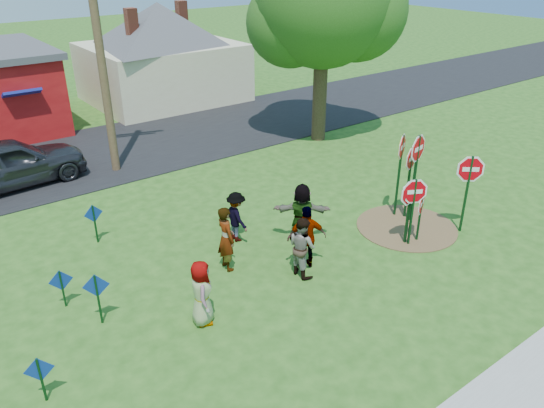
{
  "coord_description": "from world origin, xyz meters",
  "views": [
    {
      "loc": [
        -8.04,
        -10.38,
        8.24
      ],
      "look_at": [
        0.1,
        0.4,
        1.6
      ],
      "focal_mm": 35.0,
      "sensor_mm": 36.0,
      "label": 1
    }
  ],
  "objects_px": {
    "stop_sign_b": "(401,155)",
    "leafy_tree": "(326,5)",
    "stop_sign_d": "(411,165)",
    "person_b": "(226,238)",
    "stop_sign_a": "(414,198)",
    "stop_sign_c": "(417,159)",
    "utility_pole": "(97,31)",
    "suv": "(10,163)",
    "person_a": "(202,293)"
  },
  "relations": [
    {
      "from": "stop_sign_c",
      "to": "suv",
      "type": "relative_size",
      "value": 0.58
    },
    {
      "from": "stop_sign_b",
      "to": "suv",
      "type": "xyz_separation_m",
      "value": [
        -9.63,
        10.25,
        -1.23
      ]
    },
    {
      "from": "stop_sign_b",
      "to": "person_b",
      "type": "bearing_deg",
      "value": 147.28
    },
    {
      "from": "stop_sign_c",
      "to": "utility_pole",
      "type": "relative_size",
      "value": 0.3
    },
    {
      "from": "suv",
      "to": "leafy_tree",
      "type": "bearing_deg",
      "value": -106.58
    },
    {
      "from": "stop_sign_a",
      "to": "stop_sign_c",
      "type": "distance_m",
      "value": 1.72
    },
    {
      "from": "stop_sign_b",
      "to": "leafy_tree",
      "type": "bearing_deg",
      "value": 39.46
    },
    {
      "from": "stop_sign_a",
      "to": "suv",
      "type": "height_order",
      "value": "stop_sign_a"
    },
    {
      "from": "stop_sign_a",
      "to": "suv",
      "type": "xyz_separation_m",
      "value": [
        -8.47,
        11.81,
        -0.63
      ]
    },
    {
      "from": "stop_sign_b",
      "to": "stop_sign_a",
      "type": "bearing_deg",
      "value": -153.36
    },
    {
      "from": "leafy_tree",
      "to": "person_a",
      "type": "bearing_deg",
      "value": -143.34
    },
    {
      "from": "stop_sign_d",
      "to": "suv",
      "type": "relative_size",
      "value": 0.49
    },
    {
      "from": "stop_sign_c",
      "to": "leafy_tree",
      "type": "distance_m",
      "value": 9.37
    },
    {
      "from": "stop_sign_d",
      "to": "stop_sign_c",
      "type": "bearing_deg",
      "value": -121.19
    },
    {
      "from": "leafy_tree",
      "to": "stop_sign_b",
      "type": "bearing_deg",
      "value": -113.89
    },
    {
      "from": "suv",
      "to": "stop_sign_d",
      "type": "bearing_deg",
      "value": -141.34
    },
    {
      "from": "person_a",
      "to": "stop_sign_c",
      "type": "bearing_deg",
      "value": -62.44
    },
    {
      "from": "stop_sign_b",
      "to": "stop_sign_d",
      "type": "xyz_separation_m",
      "value": [
        0.17,
        -0.29,
        -0.29
      ]
    },
    {
      "from": "stop_sign_a",
      "to": "utility_pole",
      "type": "xyz_separation_m",
      "value": [
        -4.78,
        11.04,
        3.84
      ]
    },
    {
      "from": "stop_sign_c",
      "to": "stop_sign_d",
      "type": "distance_m",
      "value": 0.41
    },
    {
      "from": "stop_sign_a",
      "to": "utility_pole",
      "type": "height_order",
      "value": "utility_pole"
    },
    {
      "from": "stop_sign_b",
      "to": "utility_pole",
      "type": "height_order",
      "value": "utility_pole"
    },
    {
      "from": "stop_sign_b",
      "to": "person_a",
      "type": "distance_m",
      "value": 8.2
    },
    {
      "from": "person_a",
      "to": "utility_pole",
      "type": "bearing_deg",
      "value": 13.17
    },
    {
      "from": "stop_sign_a",
      "to": "person_b",
      "type": "bearing_deg",
      "value": -175.57
    },
    {
      "from": "stop_sign_d",
      "to": "suv",
      "type": "bearing_deg",
      "value": 117.36
    },
    {
      "from": "person_b",
      "to": "utility_pole",
      "type": "relative_size",
      "value": 0.19
    },
    {
      "from": "person_a",
      "to": "leafy_tree",
      "type": "relative_size",
      "value": 0.18
    },
    {
      "from": "stop_sign_c",
      "to": "person_b",
      "type": "xyz_separation_m",
      "value": [
        -6.37,
        1.22,
        -1.24
      ]
    },
    {
      "from": "person_a",
      "to": "person_b",
      "type": "relative_size",
      "value": 0.88
    },
    {
      "from": "stop_sign_a",
      "to": "stop_sign_b",
      "type": "distance_m",
      "value": 2.04
    },
    {
      "from": "stop_sign_c",
      "to": "person_b",
      "type": "height_order",
      "value": "stop_sign_c"
    },
    {
      "from": "person_b",
      "to": "stop_sign_a",
      "type": "bearing_deg",
      "value": -107.79
    },
    {
      "from": "stop_sign_d",
      "to": "utility_pole",
      "type": "height_order",
      "value": "utility_pole"
    },
    {
      "from": "stop_sign_b",
      "to": "leafy_tree",
      "type": "relative_size",
      "value": 0.33
    },
    {
      "from": "stop_sign_a",
      "to": "person_b",
      "type": "distance_m",
      "value": 5.61
    },
    {
      "from": "stop_sign_b",
      "to": "suv",
      "type": "height_order",
      "value": "stop_sign_b"
    },
    {
      "from": "stop_sign_d",
      "to": "suv",
      "type": "xyz_separation_m",
      "value": [
        -9.8,
        10.54,
        -0.94
      ]
    },
    {
      "from": "stop_sign_d",
      "to": "person_b",
      "type": "distance_m",
      "value": 6.58
    },
    {
      "from": "stop_sign_a",
      "to": "leafy_tree",
      "type": "height_order",
      "value": "leafy_tree"
    },
    {
      "from": "person_b",
      "to": "suv",
      "type": "relative_size",
      "value": 0.36
    },
    {
      "from": "stop_sign_b",
      "to": "suv",
      "type": "distance_m",
      "value": 14.12
    },
    {
      "from": "stop_sign_b",
      "to": "person_b",
      "type": "xyz_separation_m",
      "value": [
        -6.27,
        0.67,
        -1.22
      ]
    },
    {
      "from": "stop_sign_d",
      "to": "leafy_tree",
      "type": "distance_m",
      "value": 9.25
    },
    {
      "from": "person_b",
      "to": "suv",
      "type": "bearing_deg",
      "value": 25.11
    },
    {
      "from": "person_b",
      "to": "stop_sign_b",
      "type": "bearing_deg",
      "value": -90.29
    },
    {
      "from": "suv",
      "to": "utility_pole",
      "type": "xyz_separation_m",
      "value": [
        3.69,
        -0.77,
        4.47
      ]
    },
    {
      "from": "stop_sign_d",
      "to": "utility_pole",
      "type": "bearing_deg",
      "value": 106.46
    },
    {
      "from": "stop_sign_b",
      "to": "person_a",
      "type": "relative_size",
      "value": 1.78
    },
    {
      "from": "stop_sign_d",
      "to": "leafy_tree",
      "type": "height_order",
      "value": "leafy_tree"
    }
  ]
}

